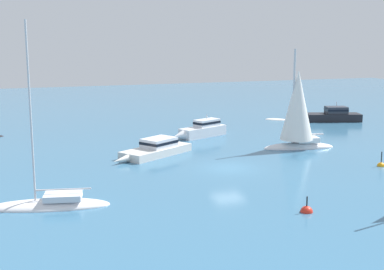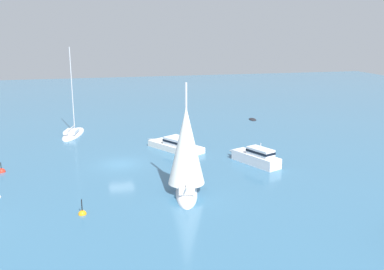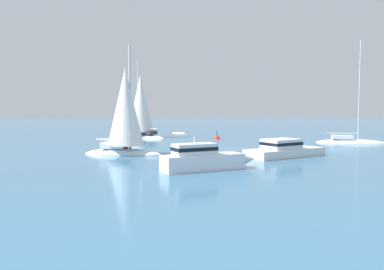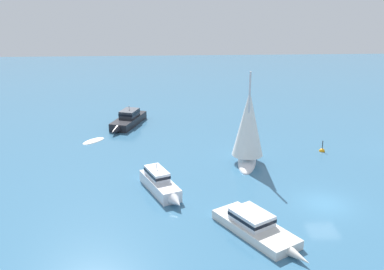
{
  "view_description": "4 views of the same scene",
  "coord_description": "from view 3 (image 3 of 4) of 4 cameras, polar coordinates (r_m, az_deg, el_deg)",
  "views": [
    {
      "loc": [
        35.77,
        -16.46,
        9.83
      ],
      "look_at": [
        -8.82,
        0.21,
        1.13
      ],
      "focal_mm": 47.82,
      "sensor_mm": 36.0,
      "label": 1
    },
    {
      "loc": [
        2.85,
        43.0,
        13.51
      ],
      "look_at": [
        -7.6,
        -0.73,
        2.43
      ],
      "focal_mm": 41.14,
      "sensor_mm": 36.0,
      "label": 2
    },
    {
      "loc": [
        -41.31,
        4.8,
        4.46
      ],
      "look_at": [
        -2.71,
        3.42,
        1.51
      ],
      "focal_mm": 40.35,
      "sensor_mm": 36.0,
      "label": 3
    },
    {
      "loc": [
        -12.51,
        -31.33,
        16.75
      ],
      "look_at": [
        -10.2,
        9.79,
        2.74
      ],
      "focal_mm": 41.37,
      "sensor_mm": 36.0,
      "label": 4
    }
  ],
  "objects": [
    {
      "name": "ground_plane",
      "position": [
        41.82,
        4.56,
        -1.76
      ],
      "size": [
        160.0,
        160.0,
        0.0
      ],
      "primitive_type": "plane",
      "color": "teal"
    },
    {
      "name": "yacht",
      "position": [
        50.21,
        20.17,
        -0.86
      ],
      "size": [
        3.77,
        7.7,
        11.51
      ],
      "rotation": [
        0.0,
        0.0,
        4.48
      ],
      "color": "white",
      "rests_on": "ground"
    },
    {
      "name": "mooring_buoy",
      "position": [
        45.79,
        -10.72,
        -1.27
      ],
      "size": [
        0.62,
        0.62,
        1.49
      ],
      "color": "orange",
      "rests_on": "ground"
    },
    {
      "name": "yacht_1",
      "position": [
        36.83,
        -8.87,
        2.54
      ],
      "size": [
        3.61,
        6.99,
        9.74
      ],
      "rotation": [
        0.0,
        0.0,
        4.5
      ],
      "color": "white",
      "rests_on": "ground"
    },
    {
      "name": "motor_cruiser",
      "position": [
        36.16,
        12.19,
        -1.88
      ],
      "size": [
        5.75,
        8.09,
        1.47
      ],
      "rotation": [
        0.0,
        0.0,
        5.25
      ],
      "color": "silver",
      "rests_on": "ground"
    },
    {
      "name": "tender_1",
      "position": [
        61.76,
        -1.71,
        0.23
      ],
      "size": [
        2.02,
        2.44,
        0.34
      ],
      "rotation": [
        0.0,
        0.0,
        4.16
      ],
      "color": "silver",
      "rests_on": "ground"
    },
    {
      "name": "channel_buoy",
      "position": [
        53.04,
        3.31,
        -0.45
      ],
      "size": [
        0.74,
        0.74,
        1.32
      ],
      "color": "red",
      "rests_on": "ground"
    },
    {
      "name": "cabin_cruiser",
      "position": [
        28.36,
        1.77,
        -3.15
      ],
      "size": [
        3.93,
        6.78,
        2.32
      ],
      "rotation": [
        0.0,
        0.0,
        5.12
      ],
      "color": "white",
      "rests_on": "ground"
    },
    {
      "name": "sailboat",
      "position": [
        54.14,
        -6.77,
        3.42
      ],
      "size": [
        5.81,
        6.66,
        10.4
      ],
      "rotation": [
        0.0,
        0.0,
        0.91
      ],
      "color": "white",
      "rests_on": "ground"
    }
  ]
}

